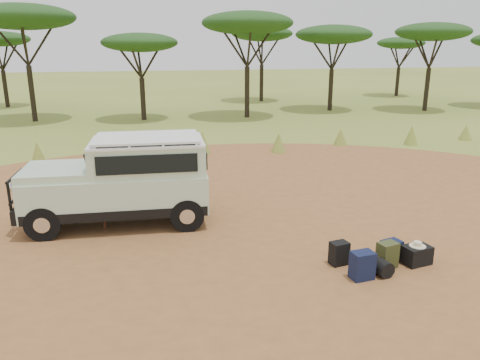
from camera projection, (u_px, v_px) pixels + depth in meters
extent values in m
plane|color=olive|center=(262.00, 242.00, 10.28)|extent=(140.00, 140.00, 0.00)
cylinder|color=#985D32|center=(262.00, 241.00, 10.28)|extent=(23.00, 23.00, 0.01)
cone|color=olive|center=(38.00, 154.00, 16.65)|extent=(0.60, 0.60, 0.85)
cone|color=olive|center=(125.00, 147.00, 18.15)|extent=(0.60, 0.60, 0.70)
cone|color=olive|center=(203.00, 143.00, 18.39)|extent=(0.60, 0.60, 0.90)
cone|color=olive|center=(278.00, 142.00, 18.67)|extent=(0.60, 0.60, 0.80)
cone|color=olive|center=(341.00, 137.00, 19.98)|extent=(0.60, 0.60, 0.75)
cone|color=olive|center=(411.00, 135.00, 20.05)|extent=(0.60, 0.60, 0.85)
cone|color=olive|center=(466.00, 132.00, 21.09)|extent=(0.60, 0.60, 0.70)
cylinder|color=black|center=(32.00, 94.00, 25.92)|extent=(0.28, 0.28, 3.06)
ellipsoid|color=#183D16|center=(23.00, 17.00, 24.79)|extent=(5.50, 5.50, 1.38)
cylinder|color=black|center=(143.00, 99.00, 26.56)|extent=(0.28, 0.28, 2.34)
ellipsoid|color=#183D16|center=(140.00, 42.00, 25.69)|extent=(4.20, 4.20, 1.05)
cylinder|color=black|center=(247.00, 92.00, 27.39)|extent=(0.28, 0.28, 2.93)
ellipsoid|color=#183D16|center=(247.00, 23.00, 26.31)|extent=(5.20, 5.20, 1.30)
cylinder|color=black|center=(331.00, 90.00, 30.31)|extent=(0.28, 0.28, 2.61)
ellipsoid|color=#183D16|center=(334.00, 34.00, 29.34)|extent=(4.80, 4.80, 1.20)
cylinder|color=black|center=(427.00, 90.00, 30.18)|extent=(0.28, 0.28, 2.70)
ellipsoid|color=#183D16|center=(433.00, 32.00, 29.18)|extent=(4.60, 4.60, 1.15)
cylinder|color=black|center=(5.00, 89.00, 31.91)|extent=(0.28, 0.28, 2.48)
cylinder|color=black|center=(261.00, 83.00, 35.27)|extent=(0.28, 0.28, 2.70)
ellipsoid|color=#183D16|center=(262.00, 34.00, 34.27)|extent=(4.50, 4.50, 1.12)
cylinder|color=black|center=(397.00, 82.00, 38.83)|extent=(0.28, 0.28, 2.34)
ellipsoid|color=#183D16|center=(401.00, 43.00, 37.96)|extent=(3.80, 3.80, 0.95)
cube|color=beige|center=(118.00, 191.00, 11.11)|extent=(4.27, 1.95, 0.88)
cube|color=black|center=(119.00, 204.00, 11.20)|extent=(4.18, 1.98, 0.22)
cube|color=beige|center=(148.00, 157.00, 11.01)|extent=(2.68, 1.79, 0.70)
cube|color=white|center=(147.00, 141.00, 10.90)|extent=(2.68, 1.83, 0.06)
cube|color=white|center=(147.00, 137.00, 10.88)|extent=(2.47, 1.71, 0.05)
cube|color=beige|center=(57.00, 171.00, 10.75)|extent=(1.63, 1.70, 0.19)
cube|color=black|center=(92.00, 158.00, 10.79)|extent=(0.23, 1.41, 0.49)
cube|color=black|center=(147.00, 164.00, 10.21)|extent=(2.20, 0.16, 0.42)
cube|color=black|center=(149.00, 148.00, 11.80)|extent=(2.20, 0.16, 0.42)
cube|color=black|center=(204.00, 155.00, 11.22)|extent=(0.12, 1.37, 0.38)
cube|color=black|center=(24.00, 206.00, 10.84)|extent=(0.22, 1.69, 0.32)
cylinder|color=black|center=(15.00, 176.00, 10.62)|extent=(0.13, 1.20, 0.06)
cylinder|color=black|center=(17.00, 196.00, 10.75)|extent=(0.13, 1.20, 0.06)
cylinder|color=silver|center=(11.00, 187.00, 10.42)|extent=(0.08, 0.21, 0.20)
cylinder|color=silver|center=(18.00, 181.00, 10.91)|extent=(0.08, 0.21, 0.20)
cube|color=white|center=(20.00, 202.00, 10.80)|extent=(0.06, 0.39, 0.11)
cylinder|color=black|center=(100.00, 154.00, 11.60)|extent=(0.08, 0.08, 0.77)
cylinder|color=black|center=(43.00, 223.00, 10.27)|extent=(0.79, 0.30, 0.78)
cylinder|color=black|center=(57.00, 202.00, 11.69)|extent=(0.79, 0.30, 0.78)
cylinder|color=black|center=(187.00, 215.00, 10.78)|extent=(0.79, 0.30, 0.78)
cylinder|color=black|center=(184.00, 195.00, 12.19)|extent=(0.79, 0.30, 0.78)
cylinder|color=maroon|center=(105.00, 203.00, 10.61)|extent=(0.18, 0.36, 1.44)
cube|color=black|center=(339.00, 253.00, 9.16)|extent=(0.38, 0.31, 0.47)
cube|color=#111E38|center=(362.00, 266.00, 8.59)|extent=(0.44, 0.33, 0.53)
cube|color=#3E441F|center=(387.00, 255.00, 9.03)|extent=(0.42, 0.34, 0.51)
cube|color=#111E38|center=(391.00, 251.00, 9.34)|extent=(0.43, 0.37, 0.42)
cube|color=black|center=(416.00, 255.00, 9.20)|extent=(0.59, 0.47, 0.37)
cylinder|color=black|center=(382.00, 268.00, 8.73)|extent=(0.37, 0.37, 0.32)
cylinder|color=beige|center=(417.00, 246.00, 9.14)|extent=(0.32, 0.32, 0.01)
cylinder|color=beige|center=(418.00, 244.00, 9.13)|extent=(0.16, 0.16, 0.08)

